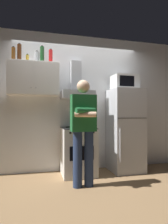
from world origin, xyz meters
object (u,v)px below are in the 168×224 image
at_px(upper_cabinet, 34,79).
at_px(cooking_pot, 87,125).
at_px(refrigerator, 125,130).
at_px(microwave, 125,83).
at_px(bottle_beer_brown, 13,54).
at_px(bottle_canister_steel, 37,57).
at_px(range_hood, 77,89).
at_px(bottle_wine_green, 42,55).
at_px(bottle_spice_jar, 27,58).
at_px(bottle_soda_red, 51,57).
at_px(stove_oven, 78,151).
at_px(person_standing, 83,128).
at_px(bottle_rum_dark, 19,53).

relative_size(upper_cabinet, cooking_pot, 3.08).
height_order(refrigerator, microwave, microwave).
xyz_separation_m(bottle_beer_brown, bottle_canister_steel, (0.40, 0.06, -0.01)).
bearing_deg(range_hood, bottle_canister_steel, 177.26).
bearing_deg(bottle_wine_green, refrigerator, -4.74).
distance_m(bottle_wine_green, bottle_canister_steel, 0.11).
xyz_separation_m(refrigerator, bottle_spice_jar, (-1.86, 0.11, 1.32)).
distance_m(upper_cabinet, cooking_pot, 1.27).
bearing_deg(range_hood, bottle_soda_red, -177.44).
relative_size(cooking_pot, bottle_soda_red, 1.09).
distance_m(upper_cabinet, microwave, 1.75).
bearing_deg(bottle_wine_green, stove_oven, -11.60).
xyz_separation_m(range_hood, cooking_pot, (0.13, -0.25, -0.67)).
bearing_deg(microwave, bottle_spice_jar, 177.16).
relative_size(bottle_soda_red, bottle_beer_brown, 1.04).
height_order(person_standing, bottle_wine_green, bottle_wine_green).
bearing_deg(upper_cabinet, bottle_beer_brown, -176.83).
distance_m(person_standing, bottle_spice_jar, 1.65).
bearing_deg(bottle_canister_steel, bottle_soda_red, -13.11).
distance_m(upper_cabinet, person_standing, 1.35).
relative_size(bottle_soda_red, bottle_rum_dark, 0.84).
height_order(cooking_pot, bottle_soda_red, bottle_soda_red).
bearing_deg(person_standing, microwave, 32.00).
height_order(bottle_soda_red, bottle_beer_brown, bottle_soda_red).
bearing_deg(bottle_canister_steel, refrigerator, -5.44).
height_order(range_hood, bottle_spice_jar, bottle_spice_jar).
xyz_separation_m(stove_oven, cooking_pot, (0.13, -0.12, 0.49)).
bearing_deg(stove_oven, microwave, 1.15).
relative_size(refrigerator, person_standing, 0.98).
bearing_deg(bottle_rum_dark, bottle_beer_brown, 175.47).
height_order(upper_cabinet, person_standing, upper_cabinet).
distance_m(microwave, bottle_soda_red, 1.51).
height_order(bottle_soda_red, bottle_spice_jar, bottle_soda_red).
distance_m(upper_cabinet, refrigerator, 2.00).
relative_size(upper_cabinet, person_standing, 0.55).
bearing_deg(bottle_soda_red, bottle_beer_brown, 179.84).
xyz_separation_m(refrigerator, bottle_wine_green, (-1.60, 0.13, 1.41)).
bearing_deg(bottle_rum_dark, upper_cabinet, 6.30).
xyz_separation_m(microwave, cooking_pot, (-0.82, -0.14, -0.82)).
relative_size(microwave, bottle_soda_red, 1.79).
bearing_deg(bottle_canister_steel, bottle_rum_dark, -167.94).
bearing_deg(bottle_spice_jar, bottle_wine_green, 4.82).
bearing_deg(cooking_pot, person_standing, -110.30).
relative_size(upper_cabinet, microwave, 1.88).
distance_m(bottle_beer_brown, bottle_canister_steel, 0.40).
bearing_deg(bottle_soda_red, stove_oven, -11.87).
bearing_deg(microwave, cooking_pot, -170.43).
bearing_deg(microwave, range_hood, 173.54).
relative_size(stove_oven, bottle_beer_brown, 3.38).
xyz_separation_m(cooking_pot, bottle_rum_dark, (-1.18, 0.22, 1.28)).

